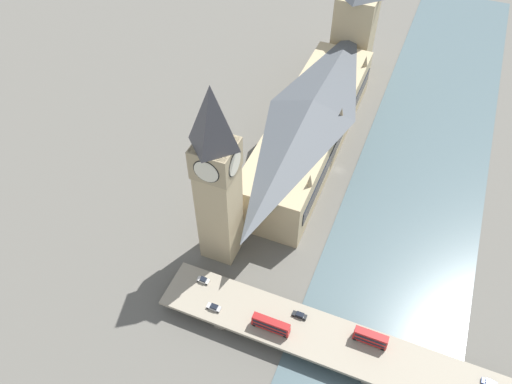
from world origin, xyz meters
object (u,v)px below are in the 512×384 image
at_px(car_northbound_mid, 203,280).
at_px(car_southbound_lead, 489,383).
at_px(victoria_tower, 355,26).
at_px(double_decker_bus_lead, 271,324).
at_px(car_northbound_lead, 300,315).
at_px(clock_tower, 217,176).
at_px(double_decker_bus_mid, 371,338).
at_px(parliament_hall, 311,126).
at_px(car_southbound_mid, 214,307).
at_px(road_bridge, 374,357).

height_order(car_northbound_mid, car_southbound_lead, car_northbound_mid).
distance_m(victoria_tower, car_northbound_mid, 147.52).
relative_size(double_decker_bus_lead, car_northbound_lead, 2.59).
bearing_deg(car_northbound_mid, double_decker_bus_lead, 164.30).
bearing_deg(clock_tower, car_northbound_lead, 152.50).
relative_size(clock_tower, car_northbound_lead, 15.23).
height_order(double_decker_bus_lead, car_southbound_lead, double_decker_bus_lead).
relative_size(double_decker_bus_lead, double_decker_bus_mid, 1.17).
height_order(parliament_hall, car_southbound_lead, parliament_hall).
bearing_deg(car_northbound_mid, clock_tower, -84.81).
relative_size(double_decker_bus_lead, car_southbound_mid, 2.66).
bearing_deg(car_northbound_mid, parliament_hall, -97.19).
xyz_separation_m(double_decker_bus_lead, double_decker_bus_mid, (-28.72, -7.16, 0.02)).
distance_m(car_northbound_lead, car_southbound_lead, 56.01).
relative_size(victoria_tower, double_decker_bus_lead, 4.37).
bearing_deg(victoria_tower, road_bridge, 107.56).
distance_m(clock_tower, car_northbound_lead, 49.87).
bearing_deg(victoria_tower, car_northbound_mid, 86.05).
bearing_deg(clock_tower, parliament_hall, -100.69).
distance_m(clock_tower, car_northbound_mid, 35.63).
bearing_deg(clock_tower, double_decker_bus_mid, 162.17).
bearing_deg(road_bridge, victoria_tower, -72.44).
height_order(parliament_hall, double_decker_bus_lead, parliament_hall).
distance_m(double_decker_bus_mid, car_southbound_lead, 34.09).
height_order(victoria_tower, double_decker_bus_lead, victoria_tower).
height_order(double_decker_bus_lead, car_southbound_mid, double_decker_bus_lead).
distance_m(victoria_tower, road_bridge, 158.72).
bearing_deg(road_bridge, car_northbound_mid, -4.05).
xyz_separation_m(car_northbound_lead, car_southbound_mid, (25.69, 7.59, 0.05)).
distance_m(double_decker_bus_mid, car_northbound_lead, 22.07).
bearing_deg(double_decker_bus_lead, road_bridge, -173.83).
distance_m(parliament_hall, car_northbound_mid, 81.26).
bearing_deg(double_decker_bus_mid, parliament_hall, -60.81).
relative_size(victoria_tower, car_northbound_lead, 11.34).
relative_size(double_decker_bus_mid, car_southbound_lead, 2.45).
relative_size(clock_tower, car_southbound_mid, 15.61).
height_order(double_decker_bus_lead, double_decker_bus_mid, double_decker_bus_mid).
xyz_separation_m(double_decker_bus_mid, car_northbound_lead, (21.98, -0.14, -1.95)).
bearing_deg(car_northbound_lead, road_bridge, 170.83).
relative_size(parliament_hall, double_decker_bus_mid, 10.31).
height_order(car_northbound_lead, car_northbound_mid, car_northbound_mid).
distance_m(victoria_tower, double_decker_bus_mid, 153.99).
height_order(parliament_hall, double_decker_bus_mid, parliament_hall).
bearing_deg(car_northbound_lead, victoria_tower, -81.01).
distance_m(clock_tower, car_southbound_lead, 97.60).
xyz_separation_m(clock_tower, car_southbound_lead, (-90.85, 17.99, -30.80)).
bearing_deg(victoria_tower, car_northbound_lead, 98.99).
relative_size(victoria_tower, car_southbound_lead, 12.49).
distance_m(car_northbound_lead, car_northbound_mid, 33.21).
height_order(road_bridge, double_decker_bus_mid, double_decker_bus_mid).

